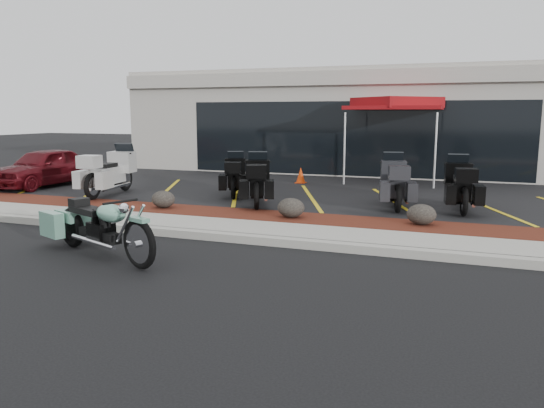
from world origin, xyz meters
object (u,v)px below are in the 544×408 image
at_px(hero_cruiser, 139,236).
at_px(popup_canopy, 396,105).
at_px(traffic_cone, 301,175).
at_px(touring_white, 125,167).
at_px(parked_car, 44,167).

height_order(hero_cruiser, popup_canopy, popup_canopy).
xyz_separation_m(hero_cruiser, traffic_cone, (-0.35, 9.65, -0.12)).
distance_m(touring_white, parked_car, 2.94).
bearing_deg(popup_canopy, touring_white, -124.02).
distance_m(parked_car, popup_canopy, 11.33).
bearing_deg(touring_white, parked_car, 83.94).
bearing_deg(traffic_cone, touring_white, -141.56).
distance_m(parked_car, traffic_cone, 8.03).
bearing_deg(traffic_cone, popup_canopy, 29.05).
xyz_separation_m(touring_white, traffic_cone, (4.30, 3.42, -0.44)).
bearing_deg(touring_white, hero_cruiser, -149.99).
height_order(touring_white, parked_car, touring_white).
bearing_deg(parked_car, traffic_cone, 28.22).
bearing_deg(hero_cruiser, parked_car, 162.85).
xyz_separation_m(parked_car, traffic_cone, (7.24, 3.45, -0.34)).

